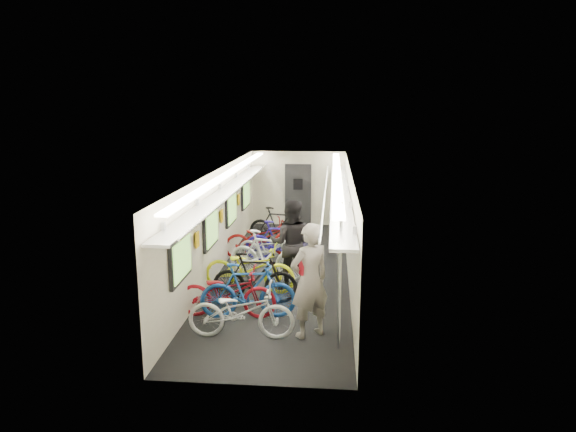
% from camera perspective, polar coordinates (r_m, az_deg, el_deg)
% --- Properties ---
extents(train_car_shell, '(10.00, 10.00, 10.00)m').
position_cam_1_polar(train_car_shell, '(12.39, -1.88, 2.13)').
color(train_car_shell, black).
rests_on(train_car_shell, ground).
extents(bicycle_0, '(1.79, 0.65, 0.94)m').
position_cam_1_polar(bicycle_0, '(8.68, -5.23, -10.49)').
color(bicycle_0, silver).
rests_on(bicycle_0, ground).
extents(bicycle_1, '(1.80, 0.72, 1.05)m').
position_cam_1_polar(bicycle_1, '(9.41, -4.45, -8.29)').
color(bicycle_1, '#1A4AA1').
rests_on(bicycle_1, ground).
extents(bicycle_2, '(1.80, 0.63, 0.95)m').
position_cam_1_polar(bicycle_2, '(9.51, -6.78, -8.44)').
color(bicycle_2, maroon).
rests_on(bicycle_2, ground).
extents(bicycle_3, '(1.70, 0.52, 1.02)m').
position_cam_1_polar(bicycle_3, '(10.15, -3.72, -6.84)').
color(bicycle_3, black).
rests_on(bicycle_3, ground).
extents(bicycle_4, '(1.99, 0.87, 1.01)m').
position_cam_1_polar(bicycle_4, '(10.73, -4.30, -5.80)').
color(bicycle_4, yellow).
rests_on(bicycle_4, ground).
extents(bicycle_5, '(1.92, 1.05, 1.11)m').
position_cam_1_polar(bicycle_5, '(11.46, -2.35, -4.36)').
color(bicycle_5, silver).
rests_on(bicycle_5, ground).
extents(bicycle_6, '(1.85, 1.20, 0.92)m').
position_cam_1_polar(bicycle_6, '(12.35, -1.97, -3.61)').
color(bicycle_6, '#B4B2B7').
rests_on(bicycle_6, ground).
extents(bicycle_7, '(1.74, 0.50, 1.04)m').
position_cam_1_polar(bicycle_7, '(12.74, -0.93, -2.82)').
color(bicycle_7, navy).
rests_on(bicycle_7, ground).
extents(bicycle_8, '(2.01, 1.23, 1.00)m').
position_cam_1_polar(bicycle_8, '(13.15, -2.98, -2.47)').
color(bicycle_8, maroon).
rests_on(bicycle_8, ground).
extents(bicycle_9, '(1.82, 0.87, 1.06)m').
position_cam_1_polar(bicycle_9, '(14.35, -1.02, -1.10)').
color(bicycle_9, black).
rests_on(bicycle_9, ground).
extents(passenger_near, '(0.85, 0.79, 1.96)m').
position_cam_1_polar(passenger_near, '(8.54, 2.43, -7.17)').
color(passenger_near, gray).
rests_on(passenger_near, ground).
extents(passenger_mid, '(0.94, 0.74, 1.89)m').
position_cam_1_polar(passenger_mid, '(10.93, 0.33, -3.05)').
color(passenger_mid, black).
rests_on(passenger_mid, ground).
extents(backpack, '(0.29, 0.23, 0.38)m').
position_cam_1_polar(backpack, '(8.45, 2.20, -5.22)').
color(backpack, '#AE111F').
rests_on(backpack, passenger_near).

